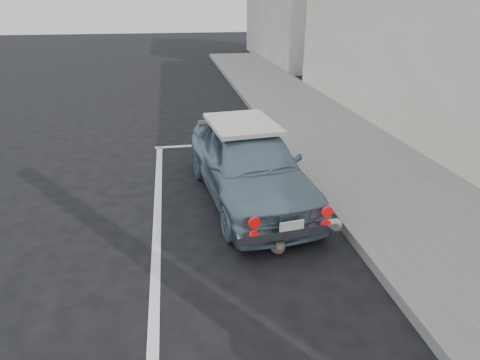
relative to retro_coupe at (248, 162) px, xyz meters
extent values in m
cube|color=slate|center=(2.55, -1.69, -0.57)|extent=(2.80, 40.00, 0.15)
cube|color=black|center=(4.01, 0.31, 0.75)|extent=(0.10, 16.00, 2.40)
cube|color=silver|center=(-0.15, 2.81, -0.64)|extent=(3.00, 0.12, 0.01)
cube|color=silver|center=(-1.55, -0.69, -0.64)|extent=(0.12, 7.00, 0.01)
imported|color=slate|center=(0.00, 0.00, -0.01)|extent=(1.92, 3.91, 1.28)
cube|color=silver|center=(-0.04, 0.37, 0.56)|extent=(1.21, 1.54, 0.07)
cube|color=silver|center=(0.21, -1.82, -0.27)|extent=(1.44, 0.28, 0.12)
cube|color=white|center=(0.21, -1.86, -0.17)|extent=(0.33, 0.06, 0.17)
cylinder|color=red|center=(-0.29, -1.90, -0.03)|extent=(0.15, 0.06, 0.15)
cylinder|color=red|center=(0.70, -1.79, -0.03)|extent=(0.15, 0.06, 0.15)
cylinder|color=red|center=(-0.29, -1.90, -0.21)|extent=(0.12, 0.05, 0.12)
cylinder|color=red|center=(0.70, -1.79, -0.21)|extent=(0.12, 0.05, 0.12)
ellipsoid|color=#645A4C|center=(0.08, -1.67, -0.54)|extent=(0.23, 0.34, 0.21)
sphere|color=#645A4C|center=(0.08, -1.83, -0.47)|extent=(0.13, 0.13, 0.13)
cone|color=#645A4C|center=(0.04, -1.82, -0.40)|extent=(0.04, 0.04, 0.05)
cone|color=#645A4C|center=(0.11, -1.83, -0.40)|extent=(0.04, 0.04, 0.05)
cylinder|color=#645A4C|center=(0.13, -1.50, -0.61)|extent=(0.11, 0.22, 0.03)
camera|label=1|loc=(-1.19, -6.10, 2.51)|focal=30.00mm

